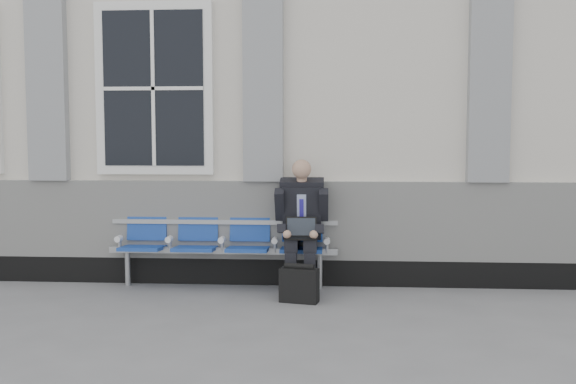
{
  "coord_description": "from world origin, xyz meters",
  "views": [
    {
      "loc": [
        2.37,
        -5.81,
        1.67
      ],
      "look_at": [
        1.92,
        0.9,
        1.12
      ],
      "focal_mm": 40.0,
      "sensor_mm": 36.0,
      "label": 1
    }
  ],
  "objects": [
    {
      "name": "ground",
      "position": [
        0.0,
        0.0,
        0.0
      ],
      "size": [
        70.0,
        70.0,
        0.0
      ],
      "primitive_type": "plane",
      "color": "slate",
      "rests_on": "ground"
    },
    {
      "name": "station_building",
      "position": [
        -0.02,
        3.47,
        2.22
      ],
      "size": [
        14.4,
        4.4,
        4.49
      ],
      "color": "beige",
      "rests_on": "ground"
    },
    {
      "name": "businessman",
      "position": [
        2.05,
        1.19,
        0.78
      ],
      "size": [
        0.59,
        0.79,
        1.46
      ],
      "color": "black",
      "rests_on": "ground"
    },
    {
      "name": "bench",
      "position": [
        1.15,
        1.32,
        0.55
      ],
      "size": [
        2.6,
        0.47,
        0.91
      ],
      "color": "#9EA0A3",
      "rests_on": "ground"
    },
    {
      "name": "briefcase",
      "position": [
        2.05,
        0.68,
        0.19
      ],
      "size": [
        0.42,
        0.25,
        0.4
      ],
      "color": "black",
      "rests_on": "ground"
    }
  ]
}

